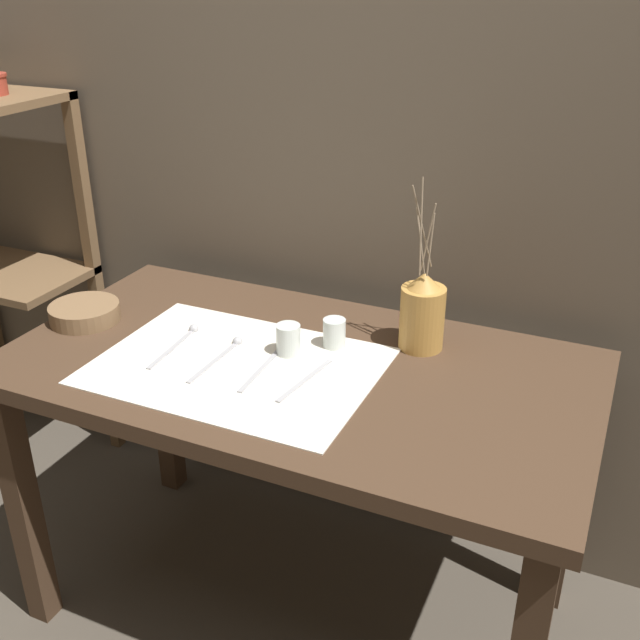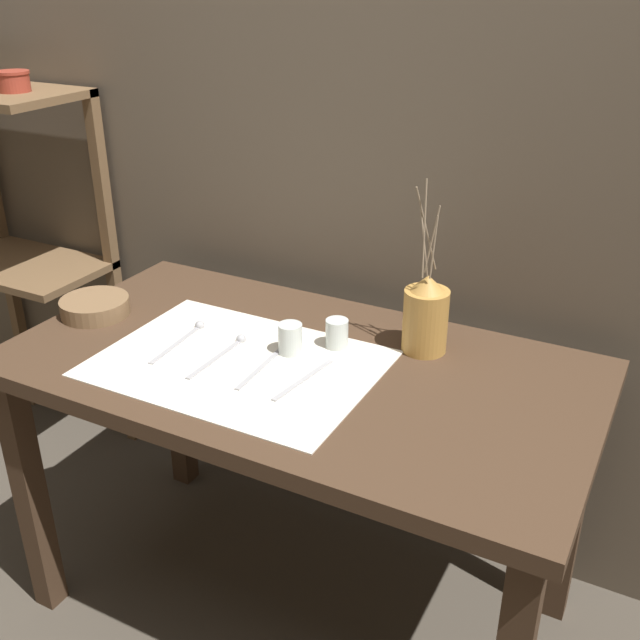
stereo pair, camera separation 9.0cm
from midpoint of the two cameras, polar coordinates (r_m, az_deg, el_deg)
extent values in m
plane|color=#473F35|center=(2.17, -0.21, -20.83)|extent=(12.00, 12.00, 0.00)
cube|color=brown|center=(1.95, 6.44, 14.58)|extent=(7.00, 0.06, 2.40)
cube|color=#422D1E|center=(1.71, -0.25, -3.84)|extent=(1.34, 0.72, 0.04)
cube|color=#422D1E|center=(2.06, -20.00, -12.47)|extent=(0.06, 0.06, 0.71)
cube|color=#422D1E|center=(2.41, -9.75, -5.03)|extent=(0.06, 0.06, 0.71)
cube|color=#422D1E|center=(2.02, 19.90, -13.11)|extent=(0.06, 0.06, 0.71)
cube|color=brown|center=(2.60, -20.91, 3.90)|extent=(0.54, 0.33, 0.02)
cube|color=brown|center=(2.89, -22.05, 4.55)|extent=(0.04, 0.04, 1.23)
cube|color=brown|center=(2.54, -14.42, 2.84)|extent=(0.04, 0.04, 1.23)
cube|color=silver|center=(1.70, -4.77, -3.32)|extent=(0.62, 0.45, 0.00)
cylinder|color=#B7843D|center=(1.74, 9.50, -0.08)|extent=(0.10, 0.10, 0.15)
cone|color=#B7843D|center=(1.70, 9.73, 2.77)|extent=(0.08, 0.08, 0.04)
cylinder|color=#847056|center=(1.67, 9.49, 5.78)|extent=(0.04, 0.03, 0.14)
cylinder|color=#847056|center=(1.68, 10.06, 6.02)|extent=(0.03, 0.02, 0.16)
cylinder|color=#847056|center=(1.66, 10.22, 5.45)|extent=(0.01, 0.02, 0.14)
cylinder|color=#847056|center=(1.68, 9.63, 6.83)|extent=(0.05, 0.04, 0.20)
cylinder|color=#847056|center=(1.65, 9.53, 6.82)|extent=(0.02, 0.03, 0.22)
cylinder|color=brown|center=(1.99, -15.55, 0.97)|extent=(0.17, 0.17, 0.04)
cylinder|color=silver|center=(1.72, -0.79, -1.45)|extent=(0.06, 0.06, 0.07)
cylinder|color=silver|center=(1.75, 2.77, -1.05)|extent=(0.05, 0.05, 0.07)
cube|color=#A8A8AD|center=(1.79, -9.49, -1.85)|extent=(0.03, 0.21, 0.00)
sphere|color=#A8A8AD|center=(1.87, -7.79, -0.43)|extent=(0.02, 0.02, 0.02)
cube|color=#A8A8AD|center=(1.72, -6.48, -2.96)|extent=(0.02, 0.21, 0.00)
sphere|color=#A8A8AD|center=(1.79, -4.60, -1.49)|extent=(0.02, 0.02, 0.02)
cube|color=#A8A8AD|center=(1.67, -2.99, -3.68)|extent=(0.02, 0.21, 0.00)
cube|color=#A8A8AD|center=(1.62, 0.31, -4.60)|extent=(0.04, 0.21, 0.00)
cylinder|color=#9E3828|center=(2.38, -21.30, 16.58)|extent=(0.09, 0.09, 0.06)
cylinder|color=#9E3828|center=(2.37, -21.40, 17.17)|extent=(0.10, 0.10, 0.01)
camera|label=1|loc=(0.04, -88.41, 0.77)|focal=42.00mm
camera|label=2|loc=(0.04, 91.59, -0.77)|focal=42.00mm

